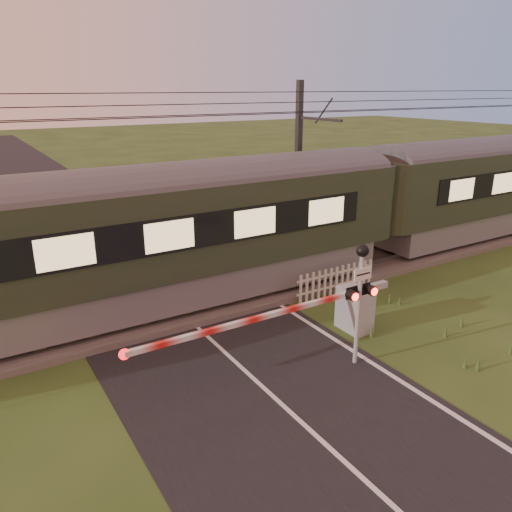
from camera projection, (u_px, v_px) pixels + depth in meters
ground at (303, 425)px, 9.72m from camera, size 160.00×160.00×0.00m
road at (311, 431)px, 9.54m from camera, size 6.00×140.00×0.03m
track_bed at (174, 304)px, 14.95m from camera, size 140.00×3.40×0.39m
overhead_wires at (162, 108)px, 13.13m from camera, size 120.00×0.62×0.62m
train at (369, 203)px, 18.05m from camera, size 42.26×2.91×3.94m
boom_gate at (345, 309)px, 13.17m from camera, size 7.45×0.92×1.22m
crossing_signal at (360, 284)px, 11.24m from camera, size 0.75×0.33×2.96m
picket_fence at (336, 281)px, 15.61m from camera, size 3.02×0.08×0.95m
catenary_mast at (299, 167)px, 18.72m from camera, size 0.20×2.45×6.49m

